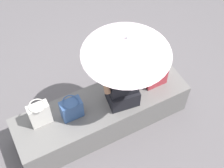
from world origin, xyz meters
TOP-DOWN VIEW (x-y plane):
  - ground_plane at (0.00, 0.00)m, footprint 14.00×14.00m
  - stone_bench at (0.00, 0.00)m, footprint 2.13×0.61m
  - person_seated at (-0.23, 0.07)m, footprint 0.49×0.32m
  - parasol at (-0.22, 0.13)m, footprint 0.88×0.88m
  - handbag_black at (0.37, -0.01)m, footprint 0.24×0.18m
  - tote_bag_canvas at (-0.71, 0.02)m, footprint 0.27×0.20m
  - shoulder_bag_spare at (0.71, -0.09)m, footprint 0.23×0.18m

SIDE VIEW (x-z plane):
  - ground_plane at x=0.00m, z-range 0.00..0.00m
  - stone_bench at x=0.00m, z-range 0.00..0.46m
  - handbag_black at x=0.37m, z-range 0.46..0.75m
  - tote_bag_canvas at x=-0.71m, z-range 0.46..0.79m
  - shoulder_bag_spare at x=0.71m, z-range 0.46..0.80m
  - person_seated at x=-0.23m, z-range 0.40..1.30m
  - parasol at x=-0.22m, z-range 0.89..2.00m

